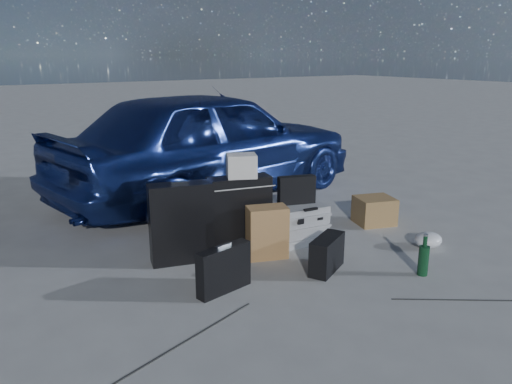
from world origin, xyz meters
TOP-DOWN VIEW (x-y plane):
  - ground at (0.00, 0.00)m, footprint 60.00×60.00m
  - car at (0.47, 2.41)m, footprint 4.20×2.29m
  - pelican_case at (0.40, 0.59)m, footprint 0.54×0.46m
  - laptop_bag at (0.41, 0.61)m, footprint 0.36×0.19m
  - briefcase at (-0.70, 0.05)m, footprint 0.47×0.18m
  - suitcase_left at (-0.72, 0.74)m, footprint 0.56×0.32m
  - suitcase_right at (-0.15, 0.72)m, footprint 0.59×0.32m
  - white_carton at (-0.14, 0.70)m, footprint 0.32×0.29m
  - duffel_bag at (-0.37, 1.28)m, footprint 0.78×0.56m
  - flat_box_white at (-0.37, 1.28)m, footprint 0.40×0.32m
  - flat_box_black at (-0.38, 1.29)m, footprint 0.35×0.28m
  - kraft_bag at (-0.06, 0.42)m, footprint 0.39×0.31m
  - cardboard_box at (1.39, 0.54)m, footprint 0.46×0.43m
  - plastic_bag at (1.31, -0.22)m, footprint 0.29×0.26m
  - messenger_bag at (0.19, -0.09)m, footprint 0.44×0.33m
  - green_bottle at (0.78, -0.59)m, footprint 0.10×0.10m

SIDE VIEW (x-z plane):
  - ground at x=0.00m, z-range 0.00..0.00m
  - plastic_bag at x=1.31m, z-range 0.00..0.14m
  - cardboard_box at x=1.39m, z-range 0.00..0.28m
  - messenger_bag at x=0.19m, z-range 0.00..0.29m
  - green_bottle at x=0.78m, z-range 0.00..0.33m
  - briefcase at x=-0.70m, z-range 0.00..0.35m
  - duffel_bag at x=-0.37m, z-range 0.00..0.36m
  - pelican_case at x=0.40m, z-range 0.00..0.36m
  - kraft_bag at x=-0.06m, z-range 0.00..0.46m
  - suitcase_right at x=-0.15m, z-range 0.00..0.68m
  - suitcase_left at x=-0.72m, z-range 0.00..0.69m
  - flat_box_white at x=-0.37m, z-range 0.36..0.42m
  - flat_box_black at x=-0.38m, z-range 0.42..0.49m
  - laptop_bag at x=0.41m, z-range 0.36..0.63m
  - car at x=0.47m, z-range 0.00..1.35m
  - white_carton at x=-0.14m, z-range 0.68..0.88m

